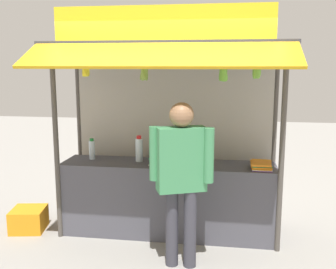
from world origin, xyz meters
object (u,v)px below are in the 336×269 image
Objects in this scene: banana_bunch_rightmost at (144,73)px; vendor_person at (181,170)px; magazine_stack_mid_right at (160,160)px; water_bottle_far_right at (139,149)px; plastic_crate at (29,219)px; banana_bunch_inner_left at (256,72)px; water_bottle_back_right at (194,152)px; water_bottle_front_left at (92,149)px; magazine_stack_back_left at (261,165)px; banana_bunch_inner_right at (223,74)px; banana_bunch_leftmost at (85,70)px.

vendor_person is (0.45, -0.39, -0.95)m from banana_bunch_rightmost.
water_bottle_far_right is at bearing 163.69° from magazine_stack_mid_right.
banana_bunch_inner_left is at bearing -4.53° from plastic_crate.
water_bottle_back_right is 0.86m from vendor_person.
water_bottle_front_left is 1.19m from plastic_crate.
water_bottle_back_right is at bearing 166.77° from magazine_stack_back_left.
banana_bunch_inner_right is at bearing -25.57° from magazine_stack_mid_right.
water_bottle_front_left is 2.06m from magazine_stack_back_left.
banana_bunch_rightmost is at bearing -167.18° from magazine_stack_back_left.
water_bottle_front_left is 0.82× the size of magazine_stack_back_left.
banana_bunch_leftmost is at bearing -13.37° from plastic_crate.
banana_bunch_leftmost is at bearing -179.99° from banana_bunch_rightmost.
vendor_person reaches higher than magazine_stack_mid_right.
magazine_stack_back_left is 1.08m from vendor_person.
magazine_stack_back_left is 0.19× the size of vendor_person.
banana_bunch_inner_left is (1.06, -0.35, 1.05)m from magazine_stack_mid_right.
banana_bunch_leftmost is (-1.15, -0.47, 0.98)m from water_bottle_back_right.
banana_bunch_inner_right is at bearing 179.39° from banana_bunch_inner_left.
banana_bunch_inner_left is 0.33m from banana_bunch_inner_right.
banana_bunch_rightmost is at bearing -68.95° from water_bottle_far_right.
banana_bunch_leftmost is at bearing 179.91° from banana_bunch_inner_left.
plastic_crate is at bearing 166.63° from banana_bunch_leftmost.
water_bottle_far_right is 1.16× the size of magazine_stack_mid_right.
magazine_stack_back_left is (0.78, -0.18, -0.09)m from water_bottle_back_right.
banana_bunch_leftmost is 0.65m from banana_bunch_rightmost.
banana_bunch_leftmost is 0.85× the size of banana_bunch_inner_right.
water_bottle_front_left is 0.89m from magazine_stack_mid_right.
banana_bunch_leftmost reaches higher than vendor_person.
water_bottle_far_right is 1.45m from magazine_stack_back_left.
magazine_stack_back_left is at bearing 68.98° from banana_bunch_inner_left.
water_bottle_far_right is 1.00× the size of magazine_stack_back_left.
vendor_person reaches higher than water_bottle_back_right.
water_bottle_far_right is at bearing 162.10° from banana_bunch_inner_left.
water_bottle_back_right is (1.27, 0.03, 0.01)m from water_bottle_front_left.
banana_bunch_inner_left reaches higher than plastic_crate.
banana_bunch_inner_left is at bearing 6.74° from vendor_person.
banana_bunch_rightmost is (-0.50, -0.47, 0.95)m from water_bottle_back_right.
water_bottle_back_right is 0.17× the size of vendor_person.
banana_bunch_inner_right reaches higher than plastic_crate.
banana_bunch_inner_right is (1.00, -0.43, 0.92)m from water_bottle_far_right.
water_bottle_far_right is at bearing 41.27° from banana_bunch_leftmost.
banana_bunch_rightmost is 1.12m from vendor_person.
banana_bunch_inner_right is at bearing 0.03° from banana_bunch_leftmost.
water_bottle_far_right is 1.69m from banana_bunch_inner_left.
vendor_person is (-0.83, -0.68, 0.09)m from magazine_stack_back_left.
vendor_person is (-0.39, -0.39, -0.93)m from banana_bunch_inner_right.
banana_bunch_rightmost is at bearing -107.63° from magazine_stack_mid_right.
magazine_stack_back_left reaches higher than plastic_crate.
banana_bunch_rightmost is at bearing -30.29° from water_bottle_front_left.
banana_bunch_inner_left and banana_bunch_inner_right have the same top height.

